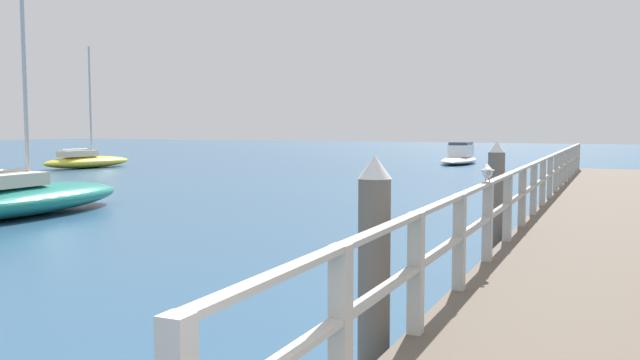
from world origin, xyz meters
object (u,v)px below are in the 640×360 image
Objects in this scene: dock_piling_near at (374,262)px; boat_4 at (460,157)px; boat_3 at (87,161)px; dock_piling_far at (496,195)px; boat_1 at (17,198)px; seagull_foreground at (488,172)px.

boat_4 is (-6.16, 31.11, -0.55)m from dock_piling_near.
boat_3 is 1.23× the size of boat_4.
boat_3 reaches higher than dock_piling_far.
dock_piling_near is 31.72m from boat_4.
boat_1 is 1.41× the size of boat_4.
dock_piling_far is at bearing -77.09° from boat_4.
dock_piling_far is at bearing -0.27° from boat_1.
dock_piling_far is 3.01m from seagull_foreground.
boat_3 reaches higher than dock_piling_near.
dock_piling_far is 3.92× the size of seagull_foreground.
boat_3 is at bearing -146.06° from boat_4.
dock_piling_near is 3.92× the size of seagull_foreground.
boat_1 reaches higher than dock_piling_far.
dock_piling_far is 0.31× the size of boat_3.
boat_4 is at bearing 89.84° from seagull_foreground.
boat_1 is at bearing -178.27° from dock_piling_far.
dock_piling_near is 29.86m from boat_3.
dock_piling_near reaches higher than boat_4.
boat_1 is at bearing 153.66° from seagull_foreground.
dock_piling_far is 10.91m from boat_1.
boat_1 reaches higher than boat_4.
boat_1 is 25.78m from boat_4.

